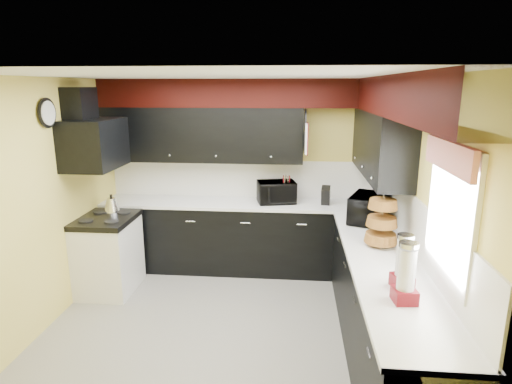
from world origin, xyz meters
TOP-DOWN VIEW (x-y plane):
  - ground at (0.00, 0.00)m, footprint 3.60×3.60m
  - wall_back at (0.00, 1.80)m, footprint 3.60×0.06m
  - wall_right at (1.80, 0.00)m, footprint 0.06×3.60m
  - wall_left at (-1.80, 0.00)m, footprint 0.06×3.60m
  - ceiling at (0.00, 0.00)m, footprint 3.60×3.60m
  - cab_back at (0.00, 1.50)m, footprint 3.60×0.60m
  - cab_right at (1.50, -0.30)m, footprint 0.60×3.00m
  - counter_back at (0.00, 1.50)m, footprint 3.62×0.64m
  - counter_right at (1.50, -0.30)m, footprint 0.64×3.02m
  - splash_back at (0.00, 1.79)m, footprint 3.60×0.02m
  - splash_right at (1.79, 0.00)m, footprint 0.02×3.60m
  - upper_back at (-0.50, 1.62)m, footprint 2.60×0.35m
  - upper_right at (1.62, 0.90)m, footprint 0.35×1.80m
  - soffit_back at (0.00, 1.62)m, footprint 3.60×0.36m
  - soffit_right at (1.62, -0.18)m, footprint 0.36×3.24m
  - stove at (-1.50, 0.75)m, footprint 0.60×0.75m
  - cooktop at (-1.50, 0.75)m, footprint 0.62×0.77m
  - hood at (-1.55, 0.75)m, footprint 0.50×0.78m
  - hood_duct at (-1.68, 0.75)m, footprint 0.24×0.40m
  - window at (1.79, -0.90)m, footprint 0.03×0.86m
  - valance at (1.73, -0.90)m, footprint 0.04×0.88m
  - pan_top at (0.82, 1.55)m, footprint 0.03×0.22m
  - pan_mid at (0.82, 1.42)m, footprint 0.03×0.28m
  - pan_low at (0.82, 1.68)m, footprint 0.03×0.24m
  - cut_board at (0.83, 1.30)m, footprint 0.03×0.26m
  - baskets at (1.52, 0.05)m, footprint 0.27×0.27m
  - clock at (-1.77, 0.25)m, footprint 0.03×0.30m
  - deco_plate at (1.77, -0.35)m, footprint 0.03×0.24m
  - toaster_oven at (0.47, 1.51)m, footprint 0.55×0.49m
  - microwave at (1.53, 0.79)m, footprint 0.55×0.65m
  - utensil_crock at (0.60, 1.48)m, footprint 0.13×0.13m
  - knife_block at (1.10, 1.47)m, footprint 0.13×0.16m
  - kettle at (-1.52, 0.99)m, footprint 0.20×0.20m
  - dispenser_a at (1.51, -0.83)m, footprint 0.17×0.17m
  - dispenser_b at (1.48, -1.05)m, footprint 0.17×0.17m

SIDE VIEW (x-z plane):
  - ground at x=0.00m, z-range 0.00..0.00m
  - stove at x=-1.50m, z-range 0.00..0.86m
  - cab_back at x=0.00m, z-range 0.00..0.90m
  - cab_right at x=1.50m, z-range 0.00..0.90m
  - cooktop at x=-1.50m, z-range 0.86..0.92m
  - counter_back at x=0.00m, z-range 0.90..0.94m
  - counter_right at x=1.50m, z-range 0.90..0.94m
  - kettle at x=-1.52m, z-range 0.92..1.09m
  - utensil_crock at x=0.60m, z-range 0.94..1.08m
  - knife_block at x=1.10m, z-range 0.94..1.17m
  - toaster_oven at x=0.47m, z-range 0.94..1.22m
  - microwave at x=1.53m, z-range 0.94..1.24m
  - dispenser_a at x=1.51m, z-range 0.94..1.33m
  - dispenser_b at x=1.48m, z-range 0.94..1.36m
  - baskets at x=1.52m, z-range 0.93..1.43m
  - splash_back at x=0.00m, z-range 0.94..1.44m
  - splash_right at x=1.79m, z-range 0.94..1.44m
  - wall_back at x=0.00m, z-range 0.00..2.50m
  - wall_right at x=1.80m, z-range 0.00..2.50m
  - wall_left at x=-1.80m, z-range 0.00..2.50m
  - window at x=1.79m, z-range 1.07..2.03m
  - pan_low at x=0.82m, z-range 1.51..1.93m
  - pan_mid at x=0.82m, z-range 1.52..1.98m
  - hood at x=-1.55m, z-range 1.50..2.06m
  - upper_back at x=-0.50m, z-range 1.45..2.15m
  - upper_right at x=1.62m, z-range 1.45..2.15m
  - cut_board at x=0.83m, z-range 1.62..1.98m
  - valance at x=1.73m, z-range 1.85..2.05m
  - pan_top at x=0.82m, z-range 1.80..2.20m
  - clock at x=-1.77m, z-range 2.00..2.30m
  - hood_duct at x=-1.68m, z-range 2.00..2.40m
  - deco_plate at x=1.77m, z-range 2.13..2.37m
  - soffit_back at x=0.00m, z-range 2.15..2.50m
  - soffit_right at x=1.62m, z-range 2.15..2.50m
  - ceiling at x=0.00m, z-range 2.47..2.53m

